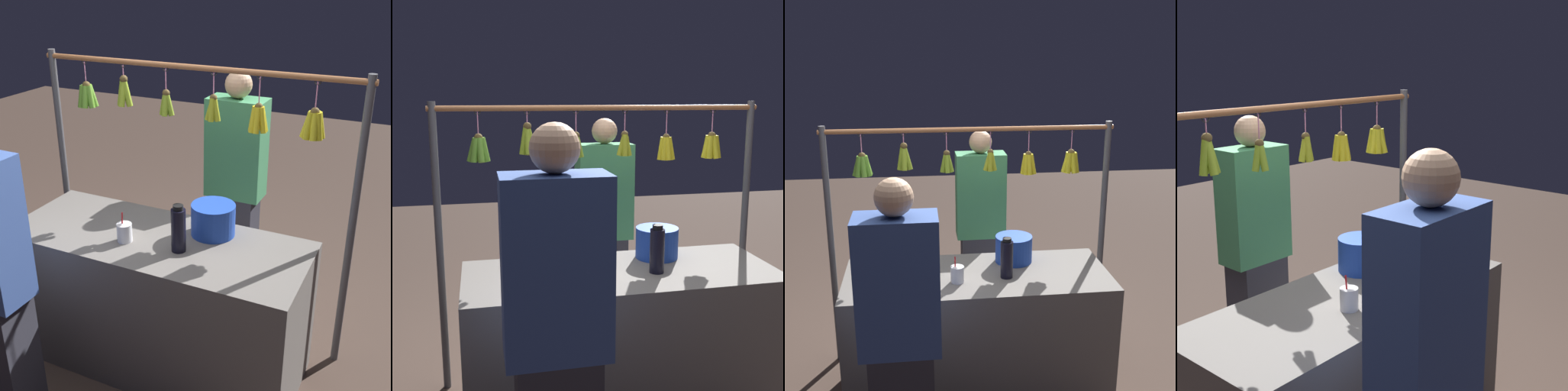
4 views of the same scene
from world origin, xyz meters
The scene contains 7 objects.
market_counter centered at (0.00, 0.00, 0.42)m, with size 1.69×0.68×0.83m, color #66605B.
display_rack centered at (0.00, -0.45, 1.24)m, with size 2.01×0.13×1.73m.
water_bottle centered at (-0.18, 0.07, 0.96)m, with size 0.08×0.08×0.26m.
blue_bucket centered at (-0.27, -0.18, 0.92)m, with size 0.25×0.25×0.18m, color #1F46B5.
drink_cup centered at (0.14, 0.10, 0.89)m, with size 0.08×0.08×0.17m.
vendor_person centered at (-0.13, -0.88, 0.80)m, with size 0.38×0.21×1.62m.
customer_person centered at (0.47, 0.75, 0.83)m, with size 0.40×0.22×1.67m.
Camera 2 is at (0.73, 2.49, 1.75)m, focal length 46.11 mm.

